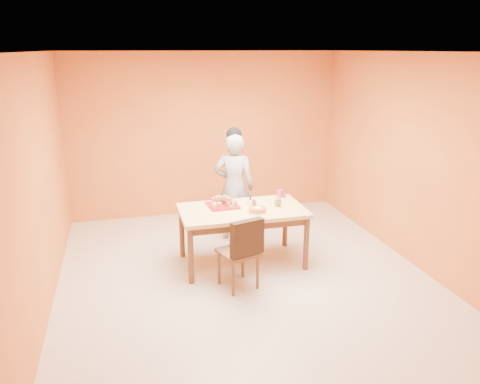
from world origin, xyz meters
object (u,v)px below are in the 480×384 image
object	(u,v)px
egg_ornament	(278,202)
magenta_glass	(280,194)
red_dinner_plate	(226,204)
checker_tin	(282,196)
dining_table	(242,216)
pastry_platter	(223,205)
sponge_cake	(257,210)
dining_chair	(239,251)
person	(234,187)

from	to	relation	value
egg_ornament	magenta_glass	world-z (taller)	egg_ornament
red_dinner_plate	checker_tin	distance (m)	0.84
dining_table	checker_tin	size ratio (longest dim) A/B	14.08
pastry_platter	dining_table	bearing A→B (deg)	-37.13
magenta_glass	red_dinner_plate	bearing A→B (deg)	-170.57
pastry_platter	sponge_cake	distance (m)	0.51
dining_table	red_dinner_plate	size ratio (longest dim) A/B	5.67
pastry_platter	egg_ornament	size ratio (longest dim) A/B	3.07
dining_chair	pastry_platter	world-z (taller)	dining_chair
dining_chair	magenta_glass	bearing A→B (deg)	32.64
sponge_cake	checker_tin	world-z (taller)	sponge_cake
egg_ornament	pastry_platter	bearing A→B (deg)	174.74
dining_table	red_dinner_plate	bearing A→B (deg)	129.15
pastry_platter	egg_ornament	xyz separation A→B (m)	(0.70, -0.19, 0.05)
person	dining_table	bearing A→B (deg)	105.88
sponge_cake	dining_table	bearing A→B (deg)	128.40
pastry_platter	person	bearing A→B (deg)	64.23
checker_tin	sponge_cake	bearing A→B (deg)	-133.73
magenta_glass	checker_tin	distance (m)	0.05
red_dinner_plate	egg_ornament	world-z (taller)	egg_ornament
dining_chair	red_dinner_plate	size ratio (longest dim) A/B	3.21
dining_table	egg_ornament	world-z (taller)	egg_ornament
person	egg_ornament	distance (m)	0.94
red_dinner_plate	magenta_glass	distance (m)	0.81
dining_chair	magenta_glass	size ratio (longest dim) A/B	8.71
dining_table	pastry_platter	distance (m)	0.30
sponge_cake	checker_tin	distance (m)	0.74
sponge_cake	egg_ornament	size ratio (longest dim) A/B	1.80
dining_table	checker_tin	xyz separation A→B (m)	(0.66, 0.35, 0.11)
sponge_cake	checker_tin	xyz separation A→B (m)	(0.51, 0.54, -0.02)
pastry_platter	magenta_glass	xyz separation A→B (m)	(0.85, 0.18, 0.04)
red_dinner_plate	pastry_platter	bearing A→B (deg)	-138.51
dining_chair	magenta_glass	world-z (taller)	dining_chair
dining_chair	pastry_platter	bearing A→B (deg)	74.12
red_dinner_plate	person	bearing A→B (deg)	66.35
pastry_platter	sponge_cake	size ratio (longest dim) A/B	1.71
dining_table	person	distance (m)	0.86
dining_chair	person	xyz separation A→B (m)	(0.32, 1.47, 0.33)
egg_ornament	checker_tin	bearing A→B (deg)	73.01
dining_chair	red_dinner_plate	xyz separation A→B (m)	(0.04, 0.84, 0.30)
dining_chair	dining_table	bearing A→B (deg)	54.87
dining_table	red_dinner_plate	distance (m)	0.29
red_dinner_plate	checker_tin	xyz separation A→B (m)	(0.83, 0.14, 0.01)
dining_chair	egg_ornament	bearing A→B (deg)	25.13
egg_ornament	person	bearing A→B (deg)	122.98
dining_chair	person	bearing A→B (deg)	61.31
red_dinner_plate	magenta_glass	world-z (taller)	magenta_glass
red_dinner_plate	magenta_glass	xyz separation A→B (m)	(0.80, 0.13, 0.04)
pastry_platter	red_dinner_plate	distance (m)	0.07
person	checker_tin	size ratio (longest dim) A/B	14.07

